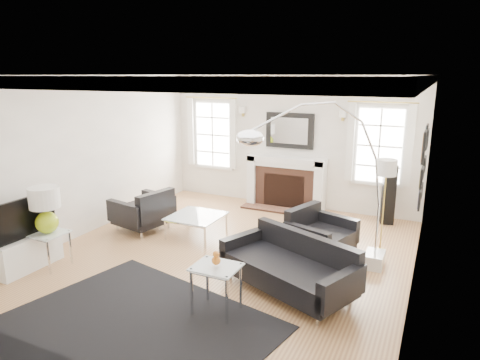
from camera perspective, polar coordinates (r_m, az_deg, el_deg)
The scene contains 25 objects.
floor at distance 6.96m, azimuth -1.74°, elevation -9.89°, with size 6.00×6.00×0.00m, color #9A6440.
back_wall at distance 9.25m, azimuth 6.67°, elevation 5.06°, with size 5.50×0.04×2.80m, color white.
front_wall at distance 4.19m, azimuth -20.95°, elevation -6.73°, with size 5.50×0.04×2.80m, color white.
left_wall at distance 8.13m, azimuth -19.39°, elevation 3.13°, with size 0.04×6.00×2.80m, color white.
right_wall at distance 5.85m, azimuth 22.95°, elevation -1.18°, with size 0.04×6.00×2.80m, color white.
ceiling at distance 6.37m, azimuth -1.93°, elevation 13.81°, with size 5.50×6.00×0.02m, color white.
crown_molding at distance 6.37m, azimuth -1.93°, elevation 13.27°, with size 5.50×6.00×0.12m, color white.
fireplace at distance 9.23m, azimuth 6.11°, elevation -0.39°, with size 1.70×0.69×1.11m.
mantel_mirror at distance 9.17m, azimuth 6.63°, elevation 6.56°, with size 1.05×0.07×0.75m.
window_left at distance 9.93m, azimuth -3.63°, elevation 6.07°, with size 1.24×0.15×1.62m.
window_right at distance 8.79m, azimuth 18.10°, elevation 4.38°, with size 1.24×0.15×1.62m.
gallery_wall at distance 7.08m, azimuth 23.31°, elevation 2.38°, with size 0.04×1.73×1.29m.
tv_unit at distance 7.11m, azimuth -26.52°, elevation -8.07°, with size 0.35×1.00×1.09m.
area_rug at distance 5.25m, azimuth -14.67°, elevation -18.88°, with size 2.98×2.48×0.01m, color black.
sofa at distance 5.82m, azimuth 6.78°, elevation -11.45°, with size 2.01×1.48×0.60m.
armchair_left at distance 8.07m, azimuth -12.58°, elevation -4.12°, with size 1.02×1.10×0.64m.
armchair_right at distance 6.90m, azimuth 10.36°, elevation -7.20°, with size 1.08×1.15×0.63m.
coffee_table at distance 7.62m, azimuth -5.84°, elevation -4.94°, with size 0.87×0.87×0.39m.
side_table_left at distance 7.01m, azimuth -24.12°, elevation -7.26°, with size 0.48×0.48×0.53m.
nesting_table at distance 5.22m, azimuth -3.16°, elevation -12.61°, with size 0.55×0.46×0.60m.
gourd_lamp at distance 6.85m, azimuth -24.54°, elevation -3.29°, with size 0.44×0.44×0.70m.
orange_vase at distance 5.13m, azimuth -3.20°, elevation -10.44°, with size 0.11×0.11×0.17m.
arc_floor_lamp at distance 5.96m, azimuth 10.41°, elevation -0.21°, with size 1.80×1.67×2.55m.
stick_floor_lamp at distance 7.05m, azimuth 18.93°, elevation 0.96°, with size 0.31×0.31×1.53m.
speaker_tower at distance 8.65m, azimuth 19.21°, elevation -1.81°, with size 0.23×0.23×1.16m, color black.
Camera 1 is at (2.90, -5.67, 2.81)m, focal length 32.00 mm.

